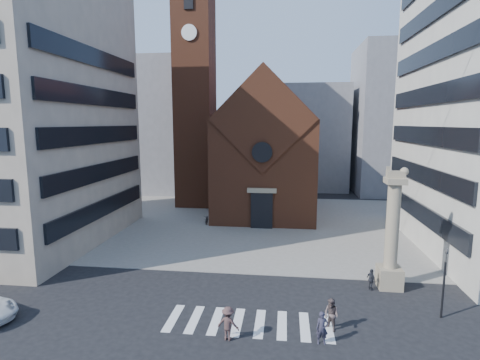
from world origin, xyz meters
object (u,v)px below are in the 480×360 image
object	(u,v)px
pedestrian_0	(322,328)
scooter_0	(207,219)
pedestrian_1	(331,315)
lion_column	(392,241)
pedestrian_2	(371,280)
traffic_light	(444,282)

from	to	relation	value
pedestrian_0	scooter_0	world-z (taller)	pedestrian_0
pedestrian_0	pedestrian_1	distance (m)	1.53
lion_column	pedestrian_0	distance (m)	9.67
lion_column	pedestrian_2	distance (m)	3.08
pedestrian_0	pedestrian_2	xyz separation A→B (m)	(4.03, 7.01, -0.12)
pedestrian_2	scooter_0	bearing A→B (deg)	19.90
pedestrian_2	scooter_0	distance (m)	21.71
pedestrian_0	traffic_light	bearing A→B (deg)	21.59
traffic_light	pedestrian_1	size ratio (longest dim) A/B	2.32
lion_column	scooter_0	distance (m)	22.47
lion_column	pedestrian_1	size ratio (longest dim) A/B	4.68
traffic_light	lion_column	bearing A→B (deg)	116.46
pedestrian_1	lion_column	bearing A→B (deg)	98.17
lion_column	pedestrian_2	xyz separation A→B (m)	(-1.37, -0.59, -2.69)
pedestrian_0	pedestrian_2	distance (m)	8.09
traffic_light	pedestrian_0	bearing A→B (deg)	-154.01
pedestrian_2	scooter_0	size ratio (longest dim) A/B	0.79
lion_column	scooter_0	xyz separation A→B (m)	(-16.44, 15.04, -2.90)
pedestrian_0	pedestrian_1	size ratio (longest dim) A/B	0.95
pedestrian_1	pedestrian_2	world-z (taller)	pedestrian_1
lion_column	pedestrian_2	size ratio (longest dim) A/B	5.68
traffic_light	scooter_0	xyz separation A→B (m)	(-18.43, 19.04, -1.73)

